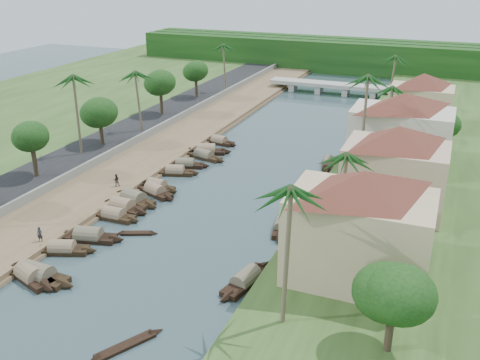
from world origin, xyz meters
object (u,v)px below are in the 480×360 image
at_px(sampan_0, 37,275).
at_px(bridge, 333,86).
at_px(building_near, 360,225).
at_px(sampan_1, 31,275).
at_px(person_near, 40,234).

bearing_deg(sampan_0, bridge, 87.28).
height_order(building_near, sampan_0, building_near).
relative_size(bridge, building_near, 1.89).
bearing_deg(bridge, sampan_1, -96.16).
relative_size(bridge, person_near, 17.30).
height_order(building_near, person_near, building_near).
xyz_separation_m(bridge, person_near, (-12.14, -78.72, -0.11)).
xyz_separation_m(bridge, building_near, (18.99, -74.00, 4.66)).
distance_m(bridge, building_near, 76.54).
bearing_deg(sampan_1, building_near, 37.90).
distance_m(building_near, person_near, 31.85).
bearing_deg(sampan_0, sampan_1, -147.05).
distance_m(building_near, sampan_0, 29.70).
bearing_deg(building_near, bridge, 104.39).
relative_size(bridge, sampan_0, 3.11).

